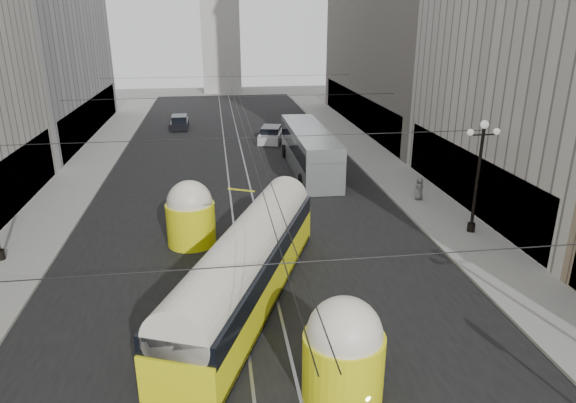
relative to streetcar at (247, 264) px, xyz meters
name	(u,v)px	position (x,y,z in m)	size (l,w,h in m)	color
road	(237,171)	(0.50, 20.04, -1.77)	(20.00, 85.00, 0.02)	black
sidewalk_left	(91,164)	(-11.50, 23.54, -1.70)	(4.00, 72.00, 0.15)	gray
sidewalk_right	(369,154)	(12.50, 23.54, -1.70)	(4.00, 72.00, 0.15)	gray
rail_left	(228,172)	(-0.25, 20.04, -1.77)	(0.12, 85.00, 0.04)	gray
rail_right	(246,171)	(1.25, 20.04, -1.77)	(0.12, 85.00, 0.04)	gray
lamppost_right_mid	(478,171)	(13.10, 5.54, 1.97)	(1.86, 0.44, 6.37)	black
catenary	(237,99)	(0.62, 19.03, 4.11)	(25.00, 72.00, 0.23)	black
streetcar	(247,264)	(0.00, 0.00, 0.00)	(7.83, 15.49, 3.62)	yellow
city_bus	(309,148)	(6.26, 19.45, 0.07)	(3.05, 13.23, 3.36)	#9EA1A3
sedan_white_far	(271,135)	(4.39, 29.98, -1.08)	(3.10, 5.14, 1.51)	white
sedan_dark_far	(180,122)	(-4.93, 37.88, -1.13)	(1.91, 4.52, 1.42)	black
pedestrian_sidewalk_right	(419,188)	(12.21, 11.18, -0.86)	(0.74, 0.46, 1.52)	slate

